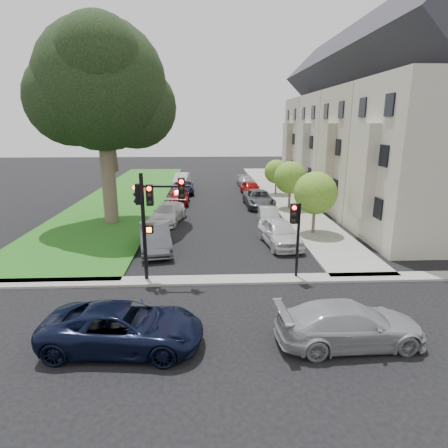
{
  "coord_description": "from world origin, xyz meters",
  "views": [
    {
      "loc": [
        -0.86,
        -14.42,
        7.26
      ],
      "look_at": [
        0.0,
        5.0,
        2.0
      ],
      "focal_mm": 30.0,
      "sensor_mm": 36.0,
      "label": 1
    }
  ],
  "objects_px": {
    "small_tree_c": "(276,172)",
    "car_parked_5": "(155,237)",
    "small_tree_a": "(315,193)",
    "traffic_signal_main": "(152,208)",
    "car_cross_far": "(350,324)",
    "car_parked_0": "(280,233)",
    "eucalyptus": "(100,86)",
    "traffic_signal_secondary": "(296,227)",
    "car_parked_3": "(251,188)",
    "small_tree_b": "(290,178)",
    "car_parked_2": "(259,199)",
    "car_cross_near": "(124,327)",
    "car_parked_1": "(269,216)",
    "car_parked_8": "(183,188)",
    "car_parked_6": "(168,213)",
    "car_parked_7": "(179,196)",
    "car_parked_9": "(182,179)",
    "car_parked_4": "(247,182)"
  },
  "relations": [
    {
      "from": "car_parked_0",
      "to": "car_parked_1",
      "type": "height_order",
      "value": "car_parked_0"
    },
    {
      "from": "small_tree_c",
      "to": "car_parked_5",
      "type": "distance_m",
      "value": 19.94
    },
    {
      "from": "small_tree_a",
      "to": "car_parked_2",
      "type": "xyz_separation_m",
      "value": [
        -2.5,
        8.75,
        -2.09
      ]
    },
    {
      "from": "small_tree_b",
      "to": "eucalyptus",
      "type": "bearing_deg",
      "value": -164.39
    },
    {
      "from": "car_cross_near",
      "to": "car_parked_2",
      "type": "height_order",
      "value": "car_cross_near"
    },
    {
      "from": "small_tree_a",
      "to": "car_parked_4",
      "type": "relative_size",
      "value": 0.96
    },
    {
      "from": "car_parked_0",
      "to": "car_parked_9",
      "type": "xyz_separation_m",
      "value": [
        -7.42,
        22.96,
        -0.05
      ]
    },
    {
      "from": "car_parked_8",
      "to": "car_parked_9",
      "type": "bearing_deg",
      "value": 91.98
    },
    {
      "from": "eucalyptus",
      "to": "car_cross_far",
      "type": "xyz_separation_m",
      "value": [
        12.0,
        -16.45,
        -8.99
      ]
    },
    {
      "from": "small_tree_a",
      "to": "car_parked_1",
      "type": "height_order",
      "value": "small_tree_a"
    },
    {
      "from": "car_cross_near",
      "to": "car_parked_7",
      "type": "bearing_deg",
      "value": 3.54
    },
    {
      "from": "small_tree_c",
      "to": "car_parked_3",
      "type": "distance_m",
      "value": 3.09
    },
    {
      "from": "small_tree_a",
      "to": "car_parked_3",
      "type": "height_order",
      "value": "small_tree_a"
    },
    {
      "from": "small_tree_b",
      "to": "traffic_signal_secondary",
      "type": "relative_size",
      "value": 1.12
    },
    {
      "from": "car_parked_1",
      "to": "car_parked_9",
      "type": "xyz_separation_m",
      "value": [
        -7.51,
        18.14,
        0.11
      ]
    },
    {
      "from": "eucalyptus",
      "to": "traffic_signal_main",
      "type": "height_order",
      "value": "eucalyptus"
    },
    {
      "from": "car_parked_0",
      "to": "car_parked_1",
      "type": "distance_m",
      "value": 4.82
    },
    {
      "from": "car_parked_5",
      "to": "car_parked_6",
      "type": "relative_size",
      "value": 0.99
    },
    {
      "from": "small_tree_c",
      "to": "car_cross_far",
      "type": "distance_m",
      "value": 27.22
    },
    {
      "from": "car_cross_near",
      "to": "small_tree_c",
      "type": "bearing_deg",
      "value": -16.14
    },
    {
      "from": "car_cross_near",
      "to": "car_parked_9",
      "type": "distance_m",
      "value": 33.48
    },
    {
      "from": "traffic_signal_secondary",
      "to": "car_cross_near",
      "type": "distance_m",
      "value": 9.0
    },
    {
      "from": "car_cross_near",
      "to": "car_parked_8",
      "type": "bearing_deg",
      "value": 3.48
    },
    {
      "from": "car_parked_1",
      "to": "car_parked_7",
      "type": "height_order",
      "value": "car_parked_7"
    },
    {
      "from": "traffic_signal_secondary",
      "to": "car_parked_5",
      "type": "bearing_deg",
      "value": 148.36
    },
    {
      "from": "car_parked_0",
      "to": "car_parked_6",
      "type": "xyz_separation_m",
      "value": [
        -7.36,
        5.84,
        -0.08
      ]
    },
    {
      "from": "car_parked_3",
      "to": "eucalyptus",
      "type": "bearing_deg",
      "value": -143.96
    },
    {
      "from": "traffic_signal_main",
      "to": "car_cross_far",
      "type": "relative_size",
      "value": 1.03
    },
    {
      "from": "small_tree_a",
      "to": "car_parked_8",
      "type": "relative_size",
      "value": 0.91
    },
    {
      "from": "traffic_signal_secondary",
      "to": "car_parked_3",
      "type": "bearing_deg",
      "value": 88.93
    },
    {
      "from": "car_parked_5",
      "to": "small_tree_c",
      "type": "bearing_deg",
      "value": 48.6
    },
    {
      "from": "traffic_signal_main",
      "to": "car_parked_8",
      "type": "height_order",
      "value": "traffic_signal_main"
    },
    {
      "from": "eucalyptus",
      "to": "car_parked_1",
      "type": "distance_m",
      "value": 14.86
    },
    {
      "from": "car_parked_3",
      "to": "car_parked_4",
      "type": "bearing_deg",
      "value": 82.42
    },
    {
      "from": "eucalyptus",
      "to": "car_parked_3",
      "type": "xyz_separation_m",
      "value": [
        11.77,
        10.83,
        -9.0
      ]
    },
    {
      "from": "eucalyptus",
      "to": "small_tree_b",
      "type": "bearing_deg",
      "value": 15.61
    },
    {
      "from": "car_parked_6",
      "to": "car_parked_2",
      "type": "bearing_deg",
      "value": 43.32
    },
    {
      "from": "car_parked_4",
      "to": "car_parked_7",
      "type": "xyz_separation_m",
      "value": [
        -7.22,
        -8.72,
        0.11
      ]
    },
    {
      "from": "small_tree_b",
      "to": "car_parked_9",
      "type": "xyz_separation_m",
      "value": [
        -10.11,
        13.16,
        -2.01
      ]
    },
    {
      "from": "traffic_signal_main",
      "to": "small_tree_c",
      "type": "bearing_deg",
      "value": 65.91
    },
    {
      "from": "car_parked_5",
      "to": "car_parked_9",
      "type": "xyz_separation_m",
      "value": [
        0.06,
        23.61,
        -0.05
      ]
    },
    {
      "from": "small_tree_c",
      "to": "small_tree_a",
      "type": "bearing_deg",
      "value": -90.0
    },
    {
      "from": "car_parked_1",
      "to": "car_parked_8",
      "type": "distance_m",
      "value": 14.63
    },
    {
      "from": "car_parked_7",
      "to": "car_parked_8",
      "type": "distance_m",
      "value": 5.07
    },
    {
      "from": "car_parked_0",
      "to": "eucalyptus",
      "type": "bearing_deg",
      "value": 146.47
    },
    {
      "from": "car_parked_3",
      "to": "car_parked_6",
      "type": "distance_m",
      "value": 13.13
    },
    {
      "from": "small_tree_c",
      "to": "car_parked_5",
      "type": "bearing_deg",
      "value": -120.8
    },
    {
      "from": "car_parked_5",
      "to": "eucalyptus",
      "type": "bearing_deg",
      "value": 112.19
    },
    {
      "from": "traffic_signal_secondary",
      "to": "car_parked_5",
      "type": "distance_m",
      "value": 8.65
    },
    {
      "from": "car_parked_4",
      "to": "car_parked_8",
      "type": "relative_size",
      "value": 0.94
    }
  ]
}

